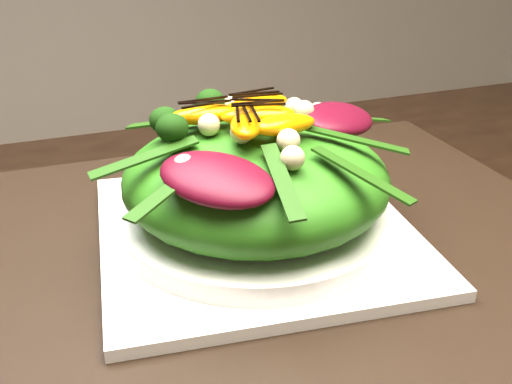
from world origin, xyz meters
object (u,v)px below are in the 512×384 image
object	(u,v)px
plate_base	(256,231)
orange_segment	(230,116)
placemat	(256,239)
salad_bowl	(256,218)
lettuce_mound	(256,178)
dining_table	(365,366)

from	to	relation	value
plate_base	orange_segment	bearing A→B (deg)	120.61
placemat	salad_bowl	world-z (taller)	salad_bowl
salad_bowl	lettuce_mound	xyz separation A→B (m)	(0.00, 0.00, 0.04)
dining_table	placemat	world-z (taller)	dining_table
placemat	lettuce_mound	size ratio (longest dim) A/B	2.63
placemat	salad_bowl	size ratio (longest dim) A/B	2.50
dining_table	salad_bowl	distance (m)	0.15
placemat	lettuce_mound	bearing A→B (deg)	-135.00
salad_bowl	orange_segment	size ratio (longest dim) A/B	3.91
dining_table	plate_base	xyz separation A→B (m)	(-0.02, 0.14, 0.03)
plate_base	orange_segment	distance (m)	0.10
placemat	salad_bowl	bearing A→B (deg)	-135.00
plate_base	lettuce_mound	size ratio (longest dim) A/B	1.19
plate_base	lettuce_mound	bearing A→B (deg)	0.00
dining_table	plate_base	bearing A→B (deg)	98.71
plate_base	salad_bowl	bearing A→B (deg)	0.00
lettuce_mound	orange_segment	distance (m)	0.05
lettuce_mound	orange_segment	world-z (taller)	orange_segment
placemat	plate_base	bearing A→B (deg)	-135.00
salad_bowl	dining_table	bearing A→B (deg)	-81.29
placemat	salad_bowl	xyz separation A→B (m)	(-0.00, -0.00, 0.02)
placemat	orange_segment	xyz separation A→B (m)	(-0.01, 0.02, 0.10)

